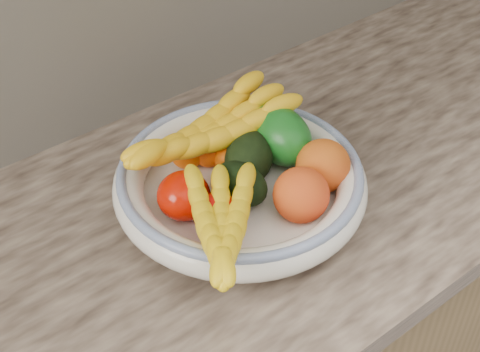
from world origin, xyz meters
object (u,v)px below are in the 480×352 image
at_px(banana_bunch_front, 221,230).
at_px(fruit_bowl, 240,182).
at_px(green_mango, 279,135).
at_px(banana_bunch_back, 210,136).

bearing_deg(banana_bunch_front, fruit_bowl, -12.66).
relative_size(fruit_bowl, green_mango, 3.04).
bearing_deg(green_mango, banana_bunch_back, 152.49).
distance_m(green_mango, banana_bunch_front, 0.24).
bearing_deg(green_mango, fruit_bowl, -164.62).
bearing_deg(banana_bunch_front, banana_bunch_back, 4.03).
bearing_deg(banana_bunch_back, fruit_bowl, -94.17).
bearing_deg(fruit_bowl, banana_bunch_back, 88.83).
height_order(fruit_bowl, banana_bunch_front, banana_bunch_front).
bearing_deg(banana_bunch_front, green_mango, -24.27).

